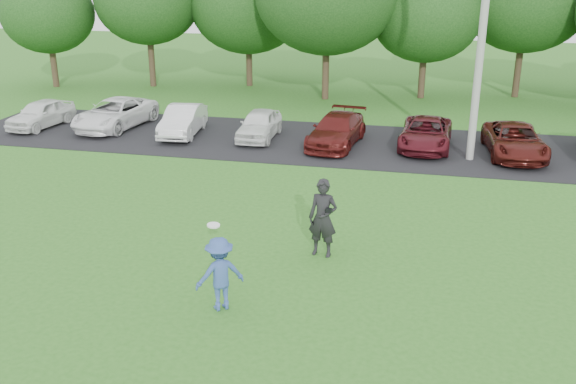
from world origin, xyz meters
name	(u,v)px	position (x,y,z in m)	size (l,w,h in m)	color
ground	(254,300)	(0.00, 0.00, 0.00)	(100.00, 100.00, 0.00)	#2C661D
parking_lot	(339,143)	(0.00, 13.00, 0.01)	(32.00, 6.50, 0.03)	black
utility_pole	(485,11)	(5.11, 11.89, 5.41)	(0.28, 0.28, 10.81)	#9C9C97
frisbee_player	(220,274)	(-0.60, -0.48, 0.83)	(1.22, 1.12, 1.99)	#344F93
camera_bystander	(323,218)	(1.09, 2.61, 1.01)	(0.80, 0.58, 2.02)	black
parked_cars	(325,128)	(-0.59, 13.00, 0.63)	(28.34, 5.27, 1.26)	white
tree_row	(398,3)	(1.51, 22.76, 4.91)	(42.39, 9.85, 8.64)	#38281C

